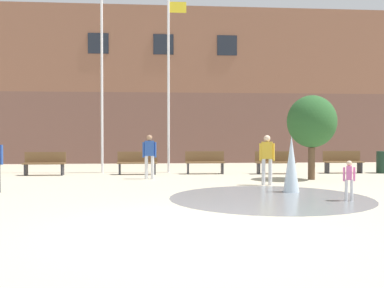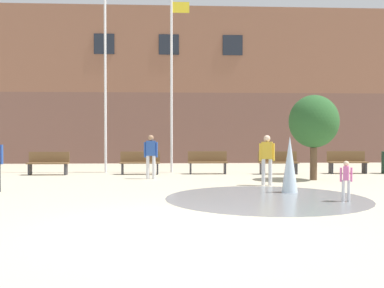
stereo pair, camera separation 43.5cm
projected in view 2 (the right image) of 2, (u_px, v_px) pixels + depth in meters
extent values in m
plane|color=#BCB299|center=(170.00, 228.00, 7.81)|extent=(100.00, 100.00, 0.00)
cube|color=brown|center=(169.00, 129.00, 27.57)|extent=(36.00, 6.00, 3.88)
cube|color=brown|center=(169.00, 58.00, 27.47)|extent=(36.00, 6.00, 4.74)
cube|color=#1E232D|center=(104.00, 44.00, 24.26)|extent=(1.10, 0.06, 1.10)
cube|color=#1E232D|center=(169.00, 45.00, 24.45)|extent=(1.10, 0.06, 1.10)
cube|color=#1E232D|center=(233.00, 45.00, 24.63)|extent=(1.10, 0.06, 1.10)
cylinder|color=gray|center=(267.00, 198.00, 11.39)|extent=(5.15, 5.15, 0.01)
cone|color=silver|center=(290.00, 164.00, 12.47)|extent=(0.45, 0.45, 1.58)
cube|color=#28282D|center=(30.00, 169.00, 17.69)|extent=(0.06, 0.40, 0.44)
cube|color=#28282D|center=(66.00, 169.00, 17.77)|extent=(0.06, 0.40, 0.44)
cube|color=brown|center=(48.00, 163.00, 17.72)|extent=(1.60, 0.44, 0.05)
cube|color=brown|center=(49.00, 157.00, 17.92)|extent=(1.60, 0.04, 0.42)
cube|color=#28282D|center=(122.00, 169.00, 17.96)|extent=(0.06, 0.40, 0.44)
cube|color=#28282D|center=(158.00, 169.00, 18.03)|extent=(0.06, 0.40, 0.44)
cube|color=brown|center=(140.00, 163.00, 17.99)|extent=(1.60, 0.44, 0.05)
cube|color=brown|center=(140.00, 157.00, 18.18)|extent=(1.60, 0.04, 0.42)
cube|color=#28282D|center=(191.00, 169.00, 18.16)|extent=(0.06, 0.40, 0.44)
cube|color=#28282D|center=(225.00, 168.00, 18.23)|extent=(0.06, 0.40, 0.44)
cube|color=brown|center=(208.00, 162.00, 18.19)|extent=(1.60, 0.44, 0.05)
cube|color=brown|center=(207.00, 156.00, 18.38)|extent=(1.60, 0.04, 0.42)
cube|color=#28282D|center=(261.00, 169.00, 18.06)|extent=(0.06, 0.40, 0.44)
cube|color=#28282D|center=(296.00, 169.00, 18.14)|extent=(0.06, 0.40, 0.44)
cube|color=brown|center=(278.00, 163.00, 18.09)|extent=(1.60, 0.44, 0.05)
cube|color=brown|center=(277.00, 157.00, 18.29)|extent=(1.60, 0.04, 0.42)
cube|color=#28282D|center=(331.00, 168.00, 18.31)|extent=(0.06, 0.40, 0.44)
cube|color=#28282D|center=(364.00, 168.00, 18.39)|extent=(0.06, 0.40, 0.44)
cube|color=brown|center=(348.00, 162.00, 18.35)|extent=(1.60, 0.44, 0.05)
cube|color=brown|center=(346.00, 156.00, 18.54)|extent=(1.60, 0.04, 0.42)
cylinder|color=silver|center=(343.00, 191.00, 10.82)|extent=(0.07, 0.07, 0.52)
cylinder|color=silver|center=(349.00, 191.00, 10.83)|extent=(0.07, 0.07, 0.52)
cube|color=pink|center=(346.00, 173.00, 10.81)|extent=(0.21, 0.24, 0.33)
sphere|color=beige|center=(346.00, 164.00, 10.81)|extent=(0.13, 0.13, 0.13)
cylinder|color=pink|center=(341.00, 175.00, 10.81)|extent=(0.05, 0.05, 0.34)
cylinder|color=pink|center=(351.00, 175.00, 10.82)|extent=(0.05, 0.05, 0.34)
cylinder|color=#284C9E|center=(2.00, 154.00, 12.60)|extent=(0.08, 0.08, 0.55)
cylinder|color=silver|center=(263.00, 172.00, 14.17)|extent=(0.12, 0.12, 0.84)
cylinder|color=silver|center=(270.00, 172.00, 14.18)|extent=(0.12, 0.12, 0.84)
cube|color=gold|center=(267.00, 150.00, 14.16)|extent=(0.38, 0.29, 0.54)
sphere|color=beige|center=(267.00, 139.00, 14.15)|extent=(0.21, 0.21, 0.21)
cylinder|color=gold|center=(260.00, 152.00, 14.15)|extent=(0.08, 0.08, 0.55)
cylinder|color=gold|center=(274.00, 152.00, 14.17)|extent=(0.08, 0.08, 0.55)
cylinder|color=silver|center=(148.00, 167.00, 16.20)|extent=(0.12, 0.12, 0.84)
cylinder|color=silver|center=(154.00, 167.00, 16.22)|extent=(0.12, 0.12, 0.84)
cube|color=#284C9E|center=(151.00, 148.00, 16.19)|extent=(0.35, 0.21, 0.54)
sphere|color=#997051|center=(151.00, 138.00, 16.18)|extent=(0.21, 0.21, 0.21)
cylinder|color=#284C9E|center=(145.00, 150.00, 16.18)|extent=(0.08, 0.08, 0.55)
cylinder|color=#284C9E|center=(157.00, 150.00, 16.21)|extent=(0.08, 0.08, 0.55)
cylinder|color=silver|center=(105.00, 76.00, 18.67)|extent=(0.10, 0.10, 8.05)
cylinder|color=silver|center=(171.00, 83.00, 18.83)|extent=(0.10, 0.10, 7.55)
cube|color=yellow|center=(181.00, 7.00, 18.77)|extent=(0.70, 0.02, 0.45)
cylinder|color=brown|center=(314.00, 164.00, 15.84)|extent=(0.25, 0.25, 1.15)
ellipsoid|color=#285628|center=(314.00, 121.00, 15.80)|extent=(1.74, 1.74, 1.85)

